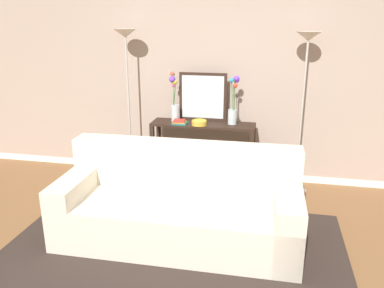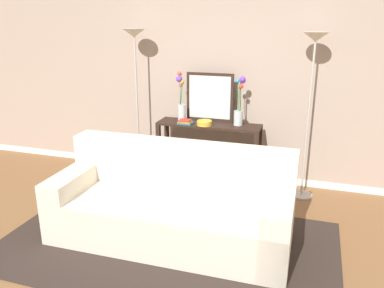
% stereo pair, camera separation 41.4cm
% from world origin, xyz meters
% --- Properties ---
extents(ground_plane, '(16.00, 16.00, 0.02)m').
position_xyz_m(ground_plane, '(0.00, 0.00, -0.01)').
color(ground_plane, brown).
extents(back_wall, '(12.00, 0.15, 2.96)m').
position_xyz_m(back_wall, '(0.00, 2.33, 1.48)').
color(back_wall, white).
rests_on(back_wall, ground).
extents(area_rug, '(3.08, 1.78, 0.01)m').
position_xyz_m(area_rug, '(-0.04, 0.47, 0.01)').
color(area_rug, '#332823').
rests_on(area_rug, ground).
extents(couch, '(2.23, 0.93, 0.88)m').
position_xyz_m(couch, '(-0.04, 0.64, 0.31)').
color(couch, beige).
rests_on(couch, ground).
extents(console_table, '(1.27, 0.34, 0.79)m').
position_xyz_m(console_table, '(-0.06, 1.97, 0.54)').
color(console_table, black).
rests_on(console_table, ground).
extents(floor_lamp_left, '(0.28, 0.28, 1.90)m').
position_xyz_m(floor_lamp_left, '(-1.00, 1.95, 1.49)').
color(floor_lamp_left, '#B7B2A8').
rests_on(floor_lamp_left, ground).
extents(floor_lamp_right, '(0.28, 0.28, 1.88)m').
position_xyz_m(floor_lamp_right, '(1.10, 1.95, 1.48)').
color(floor_lamp_right, '#B7B2A8').
rests_on(floor_lamp_right, ground).
extents(wall_mirror, '(0.59, 0.02, 0.59)m').
position_xyz_m(wall_mirror, '(-0.09, 2.10, 1.09)').
color(wall_mirror, black).
rests_on(wall_mirror, console_table).
extents(vase_tall_flowers, '(0.12, 0.12, 0.61)m').
position_xyz_m(vase_tall_flowers, '(-0.42, 1.98, 1.04)').
color(vase_tall_flowers, silver).
rests_on(vase_tall_flowers, console_table).
extents(vase_short_flowers, '(0.12, 0.11, 0.59)m').
position_xyz_m(vase_short_flowers, '(0.30, 2.00, 1.02)').
color(vase_short_flowers, silver).
rests_on(vase_short_flowers, console_table).
extents(fruit_bowl, '(0.18, 0.18, 0.06)m').
position_xyz_m(fruit_bowl, '(-0.09, 1.87, 0.82)').
color(fruit_bowl, gold).
rests_on(fruit_bowl, console_table).
extents(book_stack, '(0.18, 0.15, 0.05)m').
position_xyz_m(book_stack, '(-0.33, 1.87, 0.82)').
color(book_stack, '#1E7075').
rests_on(book_stack, console_table).
extents(book_row_under_console, '(0.36, 0.17, 0.13)m').
position_xyz_m(book_row_under_console, '(-0.39, 1.97, 0.06)').
color(book_row_under_console, slate).
rests_on(book_row_under_console, ground).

